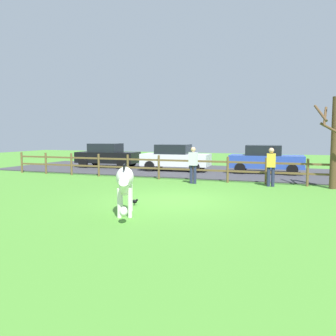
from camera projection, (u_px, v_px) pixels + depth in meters
ground_plane at (172, 200)px, 11.79m from camera, size 60.00×60.00×0.00m
parking_asphalt at (226, 172)px, 20.46m from camera, size 28.00×7.40×0.05m
paddock_fence at (192, 167)px, 16.67m from camera, size 20.52×0.11×1.18m
bare_tree at (334, 141)px, 14.11m from camera, size 1.29×1.29×3.70m
zebra at (125, 181)px, 9.56m from camera, size 1.06×1.81×1.41m
crow_on_grass at (135, 201)px, 10.94m from camera, size 0.21×0.10×0.20m
parked_car_white at (175, 157)px, 20.94m from camera, size 4.08×2.03×1.56m
parked_car_black at (107, 155)px, 23.17m from camera, size 4.11×2.11×1.56m
parked_car_blue at (266, 159)px, 19.59m from camera, size 4.09×2.06×1.56m
visitor_left_of_tree at (193, 163)px, 15.71m from camera, size 0.39×0.27×1.64m
visitor_right_of_tree at (271, 165)px, 14.81m from camera, size 0.38×0.25×1.64m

